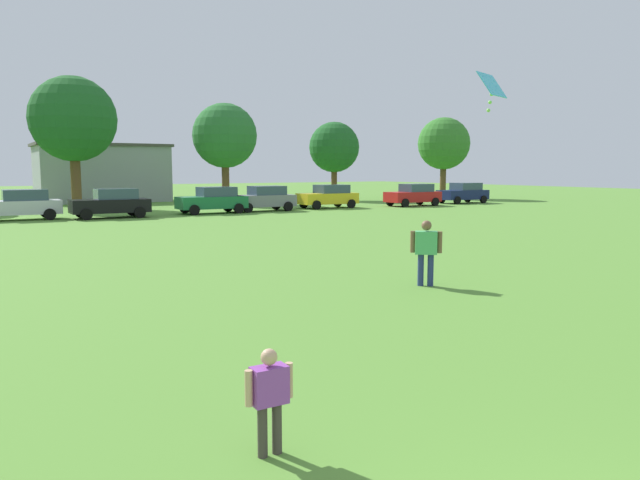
% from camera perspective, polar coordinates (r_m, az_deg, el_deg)
% --- Properties ---
extents(ground_plane, '(160.00, 160.00, 0.00)m').
position_cam_1_polar(ground_plane, '(31.28, -24.90, 0.99)').
color(ground_plane, '#568C33').
extents(child_kite_flyer, '(0.51, 0.20, 1.08)m').
position_cam_1_polar(child_kite_flyer, '(6.05, -4.84, -14.27)').
color(child_kite_flyer, '#3F3833').
rests_on(child_kite_flyer, ground).
extents(adult_bystander, '(0.60, 0.56, 1.59)m').
position_cam_1_polar(adult_bystander, '(14.59, 10.07, -0.68)').
color(adult_bystander, navy).
rests_on(adult_bystander, ground).
extents(kite, '(1.16, 0.81, 1.07)m').
position_cam_1_polar(kite, '(17.51, 16.03, 13.79)').
color(kite, '#3FBFE5').
extents(parked_car_silver_1, '(4.30, 2.02, 1.68)m').
position_cam_1_polar(parked_car_silver_1, '(37.06, -26.65, 3.04)').
color(parked_car_silver_1, silver).
rests_on(parked_car_silver_1, ground).
extents(parked_car_black_2, '(4.30, 2.02, 1.68)m').
position_cam_1_polar(parked_car_black_2, '(36.56, -19.24, 3.34)').
color(parked_car_black_2, black).
rests_on(parked_car_black_2, ground).
extents(parked_car_green_3, '(4.30, 2.02, 1.68)m').
position_cam_1_polar(parked_car_green_3, '(38.71, -10.16, 3.78)').
color(parked_car_green_3, '#196B38').
rests_on(parked_car_green_3, ground).
extents(parked_car_gray_4, '(4.30, 2.02, 1.68)m').
position_cam_1_polar(parked_car_gray_4, '(40.33, -5.40, 3.97)').
color(parked_car_gray_4, slate).
rests_on(parked_car_gray_4, ground).
extents(parked_car_yellow_5, '(4.30, 2.02, 1.68)m').
position_cam_1_polar(parked_car_yellow_5, '(43.27, 0.82, 4.19)').
color(parked_car_yellow_5, yellow).
rests_on(parked_car_yellow_5, ground).
extents(parked_car_red_6, '(4.30, 2.02, 1.68)m').
position_cam_1_polar(parked_car_red_6, '(46.37, 8.91, 4.28)').
color(parked_car_red_6, red).
rests_on(parked_car_red_6, ground).
extents(parked_car_navy_7, '(4.30, 2.02, 1.68)m').
position_cam_1_polar(parked_car_navy_7, '(50.95, 13.51, 4.40)').
color(parked_car_navy_7, '#141E4C').
rests_on(parked_car_navy_7, ground).
extents(tree_center_left, '(5.95, 5.95, 9.26)m').
position_cam_1_polar(tree_center_left, '(46.04, -22.46, 10.57)').
color(tree_center_left, brown).
rests_on(tree_center_left, ground).
extents(tree_center_right, '(5.18, 5.18, 8.07)m').
position_cam_1_polar(tree_center_right, '(49.36, -9.06, 9.76)').
color(tree_center_right, brown).
rests_on(tree_center_right, ground).
extents(tree_right, '(4.49, 4.49, 7.00)m').
position_cam_1_polar(tree_right, '(54.17, 1.36, 8.80)').
color(tree_right, brown).
rests_on(tree_right, ground).
extents(tree_far_right, '(4.94, 4.94, 7.69)m').
position_cam_1_polar(tree_far_right, '(58.92, 11.71, 8.96)').
color(tree_far_right, brown).
rests_on(tree_far_right, ground).
extents(house_left, '(10.78, 6.52, 4.93)m').
position_cam_1_polar(house_left, '(55.18, -20.04, 6.02)').
color(house_left, '#9999A3').
rests_on(house_left, ground).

